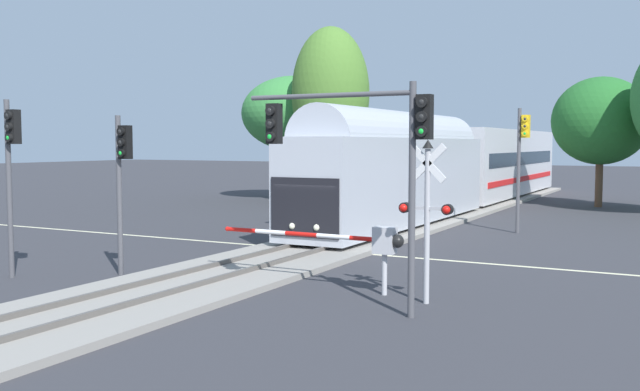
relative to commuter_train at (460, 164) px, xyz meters
name	(u,v)px	position (x,y,z in m)	size (l,w,h in m)	color
ground_plane	(319,250)	(0.00, -17.67, -2.79)	(220.00, 220.00, 0.00)	#333338
road_centre_stripe	(319,250)	(0.00, -17.67, -2.78)	(44.00, 0.20, 0.01)	beige
railway_track	(319,248)	(0.00, -17.67, -2.69)	(4.40, 80.00, 0.32)	gray
commuter_train	(460,164)	(0.00, 0.00, 0.00)	(3.04, 40.66, 5.16)	#B2B7C1
crossing_gate_near	(364,241)	(4.58, -23.76, -1.40)	(5.60, 0.40, 1.80)	#B7B7BC
crossing_signal_mast	(427,204)	(6.47, -24.23, -0.30)	(1.36, 0.44, 4.07)	#B2B2B7
crossing_gate_far	(296,197)	(-4.50, -11.58, -1.37)	(5.97, 0.40, 1.80)	#B7B7BC
traffic_signal_median	(122,169)	(-2.86, -24.88, 0.44)	(0.53, 0.38, 4.81)	#4C4C51
traffic_signal_near_right	(362,140)	(5.40, -25.74, 1.26)	(4.74, 0.38, 5.36)	#4C4C51
traffic_signal_near_left	(11,159)	(-5.43, -26.72, 0.74)	(0.53, 0.38, 5.26)	#4C4C51
traffic_signal_far_side	(522,150)	(5.52, -9.08, 0.91)	(0.53, 0.38, 5.52)	#4C4C51
pine_left_background	(293,113)	(-13.08, 2.97, 3.31)	(7.33, 7.33, 8.73)	#4C3828
elm_centre_background	(601,121)	(6.99, 6.48, 2.58)	(5.93, 5.93, 8.11)	brown
oak_behind_train	(331,94)	(-8.78, 0.40, 4.40)	(5.05, 5.05, 11.50)	brown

